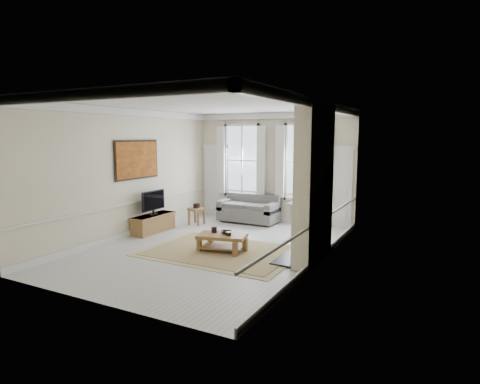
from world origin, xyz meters
The scene contains 23 objects.
floor centered at (0.00, 0.00, 0.00)m, with size 7.20×7.20×0.00m, color #B7B5AD.
ceiling centered at (0.00, 0.00, 3.40)m, with size 7.20×7.20×0.00m, color white.
back_wall centered at (0.00, 3.60, 1.70)m, with size 5.20×5.20×0.00m, color beige.
left_wall centered at (-2.60, 0.00, 1.70)m, with size 7.20×7.20×0.00m, color beige.
right_wall centered at (2.60, 0.00, 1.70)m, with size 7.20×7.20×0.00m, color beige.
window_left centered at (-1.05, 3.55, 1.90)m, with size 1.26×0.20×2.20m, color #B2BCC6, non-canonical shape.
window_right centered at (1.05, 3.55, 1.90)m, with size 1.26×0.20×2.20m, color #B2BCC6, non-canonical shape.
door_left centered at (-2.05, 3.56, 1.15)m, with size 0.90×0.08×2.30m, color silver.
door_right centered at (2.05, 3.56, 1.15)m, with size 0.90×0.08×2.30m, color silver.
painting centered at (-2.56, 0.30, 2.05)m, with size 0.05×1.66×1.06m, color #AD6D1D.
chimney_breast centered at (2.43, 0.20, 1.70)m, with size 0.35×1.70×3.38m, color beige.
hearth centered at (2.00, 0.20, 0.03)m, with size 0.55×1.50×0.05m, color black.
fireplace centered at (2.20, 0.20, 0.73)m, with size 0.21×1.45×1.33m.
mirror centered at (2.21, 0.20, 2.05)m, with size 0.06×1.26×1.06m, color gold.
sofa centered at (-0.56, 3.11, 0.36)m, with size 1.84×0.90×0.86m.
side_table centered at (-1.83, 2.03, 0.40)m, with size 0.52×0.52×0.50m.
rug centered at (0.35, -0.14, 0.01)m, with size 3.50×2.60×0.02m, color #947C4C.
coffee_table centered at (0.35, -0.14, 0.34)m, with size 1.24×0.90×0.42m.
ceramic_pot_a centered at (0.10, -0.09, 0.48)m, with size 0.13×0.13×0.13m, color black.
ceramic_pot_b centered at (0.55, -0.19, 0.46)m, with size 0.12×0.12×0.09m, color black.
bowl centered at (0.40, -0.04, 0.45)m, with size 0.27×0.27×0.07m, color black.
tv_stand centered at (-2.34, 0.63, 0.25)m, with size 0.45×1.40×0.50m, color brown.
tv centered at (-2.32, 0.63, 0.90)m, with size 0.08×0.90×0.68m.
Camera 1 is at (4.96, -7.98, 2.68)m, focal length 30.00 mm.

